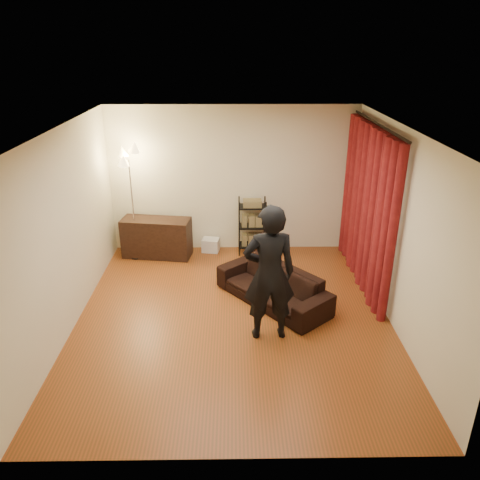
{
  "coord_description": "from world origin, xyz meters",
  "views": [
    {
      "loc": [
        0.01,
        -5.81,
        3.74
      ],
      "look_at": [
        0.1,
        0.3,
        1.1
      ],
      "focal_mm": 35.0,
      "sensor_mm": 36.0,
      "label": 1
    }
  ],
  "objects_px": {
    "sofa": "(273,286)",
    "storage_boxes": "(211,245)",
    "media_cabinet": "(157,238)",
    "wire_shelf": "(252,226)",
    "person": "(269,274)",
    "floor_lamp": "(133,204)"
  },
  "relations": [
    {
      "from": "person",
      "to": "media_cabinet",
      "type": "distance_m",
      "value": 3.24
    },
    {
      "from": "sofa",
      "to": "media_cabinet",
      "type": "height_order",
      "value": "media_cabinet"
    },
    {
      "from": "sofa",
      "to": "wire_shelf",
      "type": "height_order",
      "value": "wire_shelf"
    },
    {
      "from": "wire_shelf",
      "to": "sofa",
      "type": "bearing_deg",
      "value": -99.59
    },
    {
      "from": "sofa",
      "to": "storage_boxes",
      "type": "bearing_deg",
      "value": 168.95
    },
    {
      "from": "media_cabinet",
      "to": "storage_boxes",
      "type": "relative_size",
      "value": 3.98
    },
    {
      "from": "sofa",
      "to": "storage_boxes",
      "type": "distance_m",
      "value": 2.14
    },
    {
      "from": "wire_shelf",
      "to": "floor_lamp",
      "type": "height_order",
      "value": "floor_lamp"
    },
    {
      "from": "storage_boxes",
      "to": "sofa",
      "type": "bearing_deg",
      "value": -61.04
    },
    {
      "from": "sofa",
      "to": "floor_lamp",
      "type": "bearing_deg",
      "value": -164.79
    },
    {
      "from": "person",
      "to": "wire_shelf",
      "type": "xyz_separation_m",
      "value": [
        -0.11,
        2.71,
        -0.41
      ]
    },
    {
      "from": "person",
      "to": "media_cabinet",
      "type": "xyz_separation_m",
      "value": [
        -1.88,
        2.58,
        -0.58
      ]
    },
    {
      "from": "floor_lamp",
      "to": "sofa",
      "type": "bearing_deg",
      "value": -34.78
    },
    {
      "from": "sofa",
      "to": "storage_boxes",
      "type": "xyz_separation_m",
      "value": [
        -1.03,
        1.87,
        -0.14
      ]
    },
    {
      "from": "person",
      "to": "storage_boxes",
      "type": "bearing_deg",
      "value": -76.76
    },
    {
      "from": "storage_boxes",
      "to": "floor_lamp",
      "type": "relative_size",
      "value": 0.15
    },
    {
      "from": "sofa",
      "to": "person",
      "type": "relative_size",
      "value": 0.99
    },
    {
      "from": "floor_lamp",
      "to": "media_cabinet",
      "type": "bearing_deg",
      "value": 5.53
    },
    {
      "from": "person",
      "to": "floor_lamp",
      "type": "distance_m",
      "value": 3.4
    },
    {
      "from": "media_cabinet",
      "to": "wire_shelf",
      "type": "relative_size",
      "value": 1.18
    },
    {
      "from": "media_cabinet",
      "to": "storage_boxes",
      "type": "height_order",
      "value": "media_cabinet"
    },
    {
      "from": "media_cabinet",
      "to": "floor_lamp",
      "type": "height_order",
      "value": "floor_lamp"
    }
  ]
}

